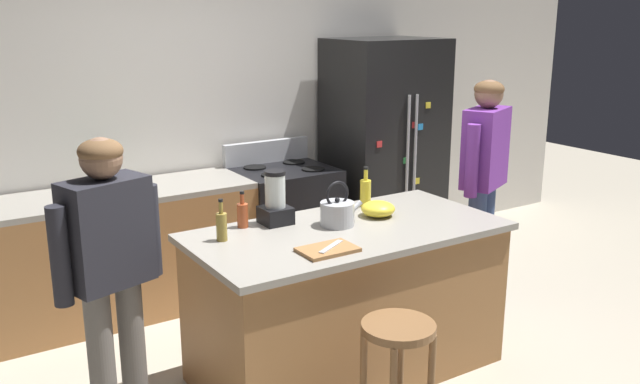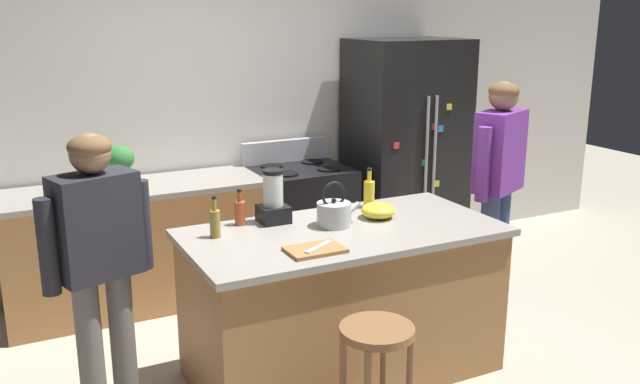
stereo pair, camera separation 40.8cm
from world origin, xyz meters
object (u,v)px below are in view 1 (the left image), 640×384
Objects in this scene: kitchen_island at (347,301)px; blender_appliance at (275,202)px; mixing_bowl at (378,209)px; chef_knife at (331,247)px; person_by_sink_right at (484,171)px; bottle_soda at (365,192)px; cutting_board at (328,250)px; bar_stool at (398,353)px; potted_plant at (105,168)px; person_by_island_left at (110,262)px; tea_kettle at (337,212)px; stove_range at (284,222)px; refrigerator at (383,151)px; bottle_cooking_sauce at (243,214)px; bottle_vinegar at (222,226)px.

blender_appliance is (-0.30, 0.31, 0.59)m from kitchen_island.
kitchen_island is 0.59m from mixing_bowl.
chef_knife is (-0.29, -0.26, 0.47)m from kitchen_island.
bottle_soda is (-1.04, 0.02, -0.01)m from person_by_sink_right.
cutting_board is at bearing 150.52° from chef_knife.
bar_stool is 2.49m from potted_plant.
person_by_sink_right is 1.81m from cutting_board.
kitchen_island is 8.33× the size of chef_knife.
person_by_island_left is 1.11m from chef_knife.
cutting_board is at bearing -130.32° from tea_kettle.
potted_plant is 1.93m from cutting_board.
stove_range is 1.51m from mixing_bowl.
mixing_bowl is (-1.12, -1.40, 0.00)m from refrigerator.
chef_knife is (-0.58, -0.36, -0.02)m from mixing_bowl.
stove_range is 0.70× the size of person_by_island_left.
mixing_bowl reaches higher than bar_stool.
blender_appliance is 0.64m from mixing_bowl.
mixing_bowl is at bearing 31.11° from cutting_board.
blender_appliance is (1.04, 0.22, 0.10)m from person_by_island_left.
tea_kettle is 0.46m from cutting_board.
kitchen_island is 0.81m from bar_stool.
refrigerator is 6.32× the size of cutting_board.
stove_range is 0.65× the size of person_by_sink_right.
bottle_cooking_sauce is (-0.94, -1.18, 0.52)m from stove_range.
bottle_soda is 0.87m from bottle_cooking_sauce.
chef_knife is at bearing 96.33° from bar_stool.
mixing_bowl is (1.64, 0.01, 0.01)m from person_by_island_left.
refrigerator is at bearing 54.03° from bar_stool.
person_by_island_left reaches higher than bottle_soda.
refrigerator is 6.32× the size of potted_plant.
blender_appliance is at bearing 16.10° from bottle_vinegar.
refrigerator is (1.41, 1.50, 0.49)m from kitchen_island.
potted_plant is 1.91m from mixing_bowl.
stove_range is 1.31m from bottle_soda.
cutting_board is at bearing -138.73° from bottle_soda.
kitchen_island is 0.91m from bottle_vinegar.
person_by_island_left is at bearing -141.13° from stove_range.
person_by_sink_right is 2.02m from bar_stool.
blender_appliance reaches higher than bottle_cooking_sauce.
bottle_vinegar reaches higher than chef_knife.
blender_appliance is (-0.07, 1.08, 0.51)m from bar_stool.
bottle_vinegar is 0.86× the size of tea_kettle.
mixing_bowl is (-0.14, -1.42, 0.49)m from stove_range.
blender_appliance reaches higher than mixing_bowl.
tea_kettle is at bearing -170.72° from person_by_sink_right.
chef_knife is at bearing -88.61° from blender_appliance.
bottle_cooking_sauce is at bearing 179.00° from person_by_sink_right.
bottle_cooking_sauce reaches higher than bar_stool.
potted_plant is 1.27× the size of bottle_vinegar.
bottle_cooking_sauce is 1.04× the size of mixing_bowl.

